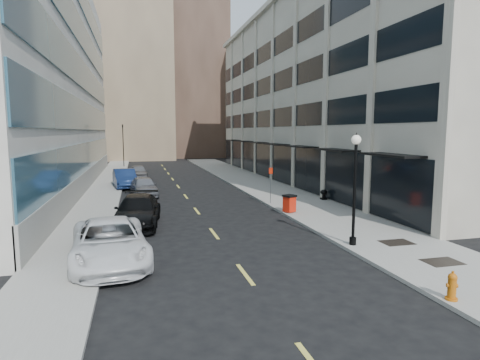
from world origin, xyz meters
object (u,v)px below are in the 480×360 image
lamppost (355,180)px  urn_planter (324,193)px  car_blue_sedan (125,179)px  traffic_signal (123,127)px  car_grey_sedan (138,172)px  car_white_van (110,242)px  trash_bin (289,203)px  car_black_pickup (138,211)px  car_silver_sedan (144,186)px  sign_post (271,179)px  fire_hydrant (452,286)px

lamppost → urn_planter: (4.11, 11.21, -2.47)m
car_blue_sedan → traffic_signal: bearing=84.5°
car_grey_sedan → urn_planter: car_grey_sedan is taller
car_white_van → trash_bin: bearing=28.7°
car_blue_sedan → trash_bin: bearing=-62.9°
trash_bin → car_grey_sedan: bearing=88.5°
traffic_signal → car_white_van: 43.76m
car_black_pickup → trash_bin: size_ratio=5.18×
car_black_pickup → urn_planter: 14.06m
car_white_van → car_silver_sedan: bearing=79.2°
traffic_signal → car_silver_sedan: size_ratio=1.51×
traffic_signal → car_grey_sedan: bearing=-82.7°
traffic_signal → trash_bin: (10.90, -36.59, -4.98)m
car_blue_sedan → sign_post: size_ratio=1.96×
lamppost → urn_planter: lamppost is taller
car_silver_sedan → car_grey_sedan: 11.89m
car_silver_sedan → lamppost: bearing=-69.7°
car_black_pickup → car_silver_sedan: size_ratio=1.22×
lamppost → sign_post: size_ratio=1.86×
car_silver_sedan → sign_post: sign_post is taller
lamppost → sign_post: (-0.19, 10.74, -1.22)m
car_silver_sedan → fire_hydrant: (8.50, -23.00, -0.21)m
urn_planter → fire_hydrant: bearing=-104.0°
car_black_pickup → car_silver_sedan: (0.52, 10.26, -0.03)m
car_grey_sedan → fire_hydrant: car_grey_sedan is taller
car_grey_sedan → car_silver_sedan: bearing=-91.0°
car_black_pickup → urn_planter: (13.32, 4.47, -0.23)m
car_blue_sedan → sign_post: (10.10, -11.53, 0.98)m
traffic_signal → fire_hydrant: traffic_signal is taller
fire_hydrant → car_silver_sedan: bearing=133.8°
car_black_pickup → car_blue_sedan: (-1.08, 15.54, 0.04)m
car_white_van → urn_planter: (14.40, 10.69, -0.25)m
sign_post → lamppost: bearing=-105.8°
lamppost → fire_hydrant: bearing=-91.9°
car_white_van → car_black_pickup: 6.31m
traffic_signal → sign_post: size_ratio=2.62×
sign_post → car_grey_sedan: bearing=99.2°
traffic_signal → lamppost: size_ratio=1.41×
car_white_van → car_blue_sedan: size_ratio=1.17×
car_silver_sedan → trash_bin: bearing=-55.0°
car_grey_sedan → lamppost: size_ratio=0.92×
sign_post → urn_planter: (4.30, 0.47, -1.25)m
car_white_van → car_silver_sedan: (1.60, 16.48, -0.06)m
car_white_van → lamppost: size_ratio=1.23×
car_blue_sedan → urn_planter: (14.40, -11.06, -0.27)m
car_black_pickup → sign_post: sign_post is taller
fire_hydrant → sign_post: bearing=113.5°
car_grey_sedan → car_blue_sedan: bearing=-103.4°
car_white_van → sign_post: size_ratio=2.29×
car_blue_sedan → sign_post: sign_post is taller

